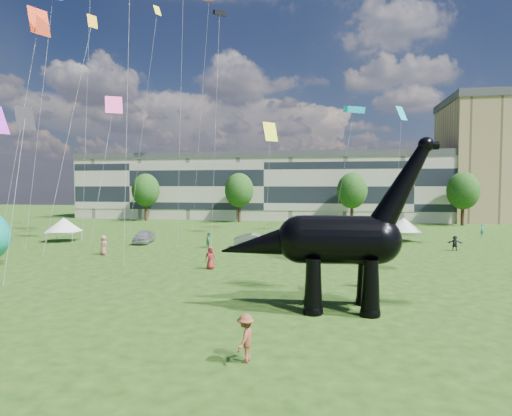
# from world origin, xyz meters

# --- Properties ---
(ground) EXTENTS (220.00, 220.00, 0.00)m
(ground) POSITION_xyz_m (0.00, 0.00, 0.00)
(ground) COLOR #16330C
(ground) RESTS_ON ground
(terrace_row) EXTENTS (78.00, 11.00, 12.00)m
(terrace_row) POSITION_xyz_m (-8.00, 62.00, 6.00)
(terrace_row) COLOR beige
(terrace_row) RESTS_ON ground
(tree_far_left) EXTENTS (5.20, 5.20, 9.44)m
(tree_far_left) POSITION_xyz_m (-30.00, 53.00, 6.29)
(tree_far_left) COLOR #382314
(tree_far_left) RESTS_ON ground
(tree_mid_left) EXTENTS (5.20, 5.20, 9.44)m
(tree_mid_left) POSITION_xyz_m (-12.00, 53.00, 6.29)
(tree_mid_left) COLOR #382314
(tree_mid_left) RESTS_ON ground
(tree_mid_right) EXTENTS (5.20, 5.20, 9.44)m
(tree_mid_right) POSITION_xyz_m (8.00, 53.00, 6.29)
(tree_mid_right) COLOR #382314
(tree_mid_right) RESTS_ON ground
(tree_far_right) EXTENTS (5.20, 5.20, 9.44)m
(tree_far_right) POSITION_xyz_m (26.00, 53.00, 6.29)
(tree_far_right) COLOR #382314
(tree_far_right) RESTS_ON ground
(dinosaur_sculpture) EXTENTS (11.61, 3.30, 9.50)m
(dinosaur_sculpture) POSITION_xyz_m (4.30, 0.33, 3.59)
(dinosaur_sculpture) COLOR black
(dinosaur_sculpture) RESTS_ON ground
(car_silver) EXTENTS (2.45, 4.71, 1.53)m
(car_silver) POSITION_xyz_m (-16.87, 23.31, 0.76)
(car_silver) COLOR silver
(car_silver) RESTS_ON ground
(car_grey) EXTENTS (4.54, 1.62, 1.49)m
(car_grey) POSITION_xyz_m (-3.53, 22.00, 0.75)
(car_grey) COLOR gray
(car_grey) RESTS_ON ground
(car_white) EXTENTS (5.61, 2.69, 1.54)m
(car_white) POSITION_xyz_m (3.34, 26.02, 0.77)
(car_white) COLOR silver
(car_white) RESTS_ON ground
(car_dark) EXTENTS (3.35, 6.08, 1.67)m
(car_dark) POSITION_xyz_m (9.10, 24.63, 0.83)
(car_dark) COLOR #595960
(car_dark) RESTS_ON ground
(gazebo_near) EXTENTS (4.50, 4.50, 2.72)m
(gazebo_near) POSITION_xyz_m (8.80, 31.15, 1.91)
(gazebo_near) COLOR white
(gazebo_near) RESTS_ON ground
(gazebo_far) EXTENTS (5.01, 5.01, 2.80)m
(gazebo_far) POSITION_xyz_m (12.91, 30.46, 1.97)
(gazebo_far) COLOR silver
(gazebo_far) RESTS_ON ground
(gazebo_left) EXTENTS (4.88, 4.88, 2.84)m
(gazebo_left) POSITION_xyz_m (-26.97, 23.26, 1.99)
(gazebo_left) COLOR silver
(gazebo_left) RESTS_ON ground
(visitors) EXTENTS (41.90, 45.59, 1.89)m
(visitors) POSITION_xyz_m (0.19, 13.29, 0.86)
(visitors) COLOR maroon
(visitors) RESTS_ON ground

